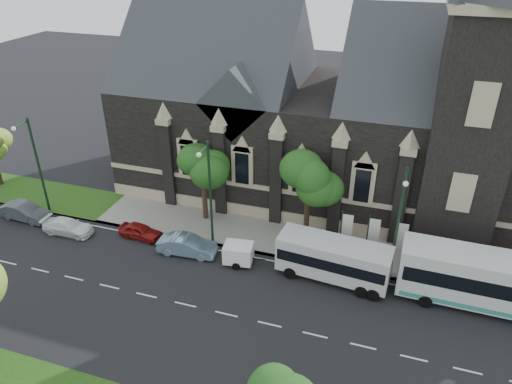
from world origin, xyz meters
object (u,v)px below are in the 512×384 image
at_px(street_lamp_near, 399,220).
at_px(banner_flag_left, 345,229).
at_px(shuttle_bus, 334,258).
at_px(banner_flag_right, 399,238).
at_px(car_far_red, 140,231).
at_px(car_far_grey, 25,212).
at_px(car_far_white, 68,227).
at_px(tree_walk_left, 206,160).
at_px(sedan, 187,245).
at_px(street_lamp_far, 36,161).
at_px(tree_walk_right, 312,174).
at_px(street_lamp_mid, 209,189).
at_px(box_trailer, 238,253).
at_px(banner_flag_center, 371,234).
at_px(tour_coach, 507,284).

relative_size(street_lamp_near, banner_flag_left, 2.25).
bearing_deg(shuttle_bus, banner_flag_right, 40.86).
height_order(car_far_red, car_far_grey, car_far_grey).
height_order(shuttle_bus, car_far_white, shuttle_bus).
height_order(tree_walk_left, sedan, tree_walk_left).
bearing_deg(shuttle_bus, car_far_grey, -174.13).
bearing_deg(street_lamp_far, tree_walk_right, 8.86).
bearing_deg(banner_flag_right, street_lamp_near, -98.56).
bearing_deg(car_far_white, street_lamp_mid, -82.12).
bearing_deg(street_lamp_near, car_far_red, -177.44).
bearing_deg(tree_walk_left, tree_walk_right, 0.06).
bearing_deg(car_far_grey, banner_flag_left, -80.06).
distance_m(tree_walk_left, shuttle_bus, 13.34).
xyz_separation_m(banner_flag_left, box_trailer, (-7.39, -3.55, -1.43)).
height_order(street_lamp_near, shuttle_bus, street_lamp_near).
xyz_separation_m(tree_walk_right, banner_flag_center, (5.08, -1.71, -3.43)).
height_order(banner_flag_left, tour_coach, banner_flag_left).
distance_m(banner_flag_left, banner_flag_center, 2.00).
xyz_separation_m(street_lamp_near, shuttle_bus, (-3.98, -1.16, -3.32)).
bearing_deg(shuttle_bus, tree_walk_left, 163.19).
xyz_separation_m(street_lamp_mid, car_far_red, (-6.00, -0.89, -4.49)).
xyz_separation_m(banner_flag_center, tour_coach, (9.03, -2.86, -0.24)).
bearing_deg(tour_coach, shuttle_bus, -177.78).
distance_m(box_trailer, car_far_red, 8.94).
bearing_deg(tree_walk_right, shuttle_bus, -59.58).
xyz_separation_m(tree_walk_left, banner_flag_right, (16.08, -1.70, -3.35)).
bearing_deg(street_lamp_near, box_trailer, -171.58).
height_order(banner_flag_center, sedan, banner_flag_center).
bearing_deg(banner_flag_center, car_far_grey, -173.40).
bearing_deg(box_trailer, tree_walk_right, 43.36).
distance_m(banner_flag_right, sedan, 16.12).
bearing_deg(car_far_white, box_trailer, -90.29).
relative_size(banner_flag_right, car_far_white, 0.92).
bearing_deg(tree_walk_left, street_lamp_far, -165.74).
bearing_deg(car_far_red, car_far_grey, 96.52).
height_order(banner_flag_right, sedan, banner_flag_right).
relative_size(banner_flag_center, banner_flag_right, 1.00).
relative_size(shuttle_bus, car_far_grey, 1.79).
bearing_deg(banner_flag_left, car_far_white, -169.63).
bearing_deg(car_far_red, banner_flag_center, -77.86).
bearing_deg(street_lamp_mid, car_far_white, -169.75).
height_order(tree_walk_right, car_far_grey, tree_walk_right).
bearing_deg(tree_walk_left, car_far_white, -150.65).
relative_size(banner_flag_left, sedan, 0.86).
bearing_deg(banner_flag_right, tour_coach, -22.14).
xyz_separation_m(tour_coach, car_far_white, (-33.43, -1.24, -1.52)).
distance_m(banner_flag_center, car_far_grey, 29.61).
distance_m(street_lamp_mid, banner_flag_left, 10.81).
bearing_deg(tree_walk_right, street_lamp_far, -171.14).
relative_size(street_lamp_near, car_far_grey, 1.95).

